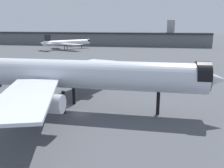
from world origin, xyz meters
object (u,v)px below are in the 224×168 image
at_px(airliner_near_gate, 78,75).
at_px(traffic_cone_near_nose, 111,76).
at_px(airliner_far_taxiway, 67,43).
at_px(traffic_cone_wingtip, 178,87).
at_px(baggage_cart_trailing, 49,75).

distance_m(airliner_near_gate, traffic_cone_near_nose, 36.11).
height_order(airliner_far_taxiway, traffic_cone_near_nose, airliner_far_taxiway).
relative_size(airliner_near_gate, traffic_cone_near_nose, 85.07).
height_order(airliner_near_gate, traffic_cone_wingtip, airliner_near_gate).
distance_m(airliner_far_taxiway, traffic_cone_wingtip, 129.35).
bearing_deg(airliner_far_taxiway, baggage_cart_trailing, -122.83).
bearing_deg(baggage_cart_trailing, airliner_near_gate, -176.23).
xyz_separation_m(airliner_far_taxiway, traffic_cone_wingtip, (60.60, -114.18, -4.73)).
height_order(airliner_near_gate, traffic_cone_near_nose, airliner_near_gate).
distance_m(airliner_near_gate, traffic_cone_wingtip, 33.92).
height_order(airliner_far_taxiway, traffic_cone_wingtip, airliner_far_taxiway).
bearing_deg(airliner_far_taxiway, traffic_cone_wingtip, -104.73).
distance_m(airliner_far_taxiway, baggage_cart_trailing, 104.35).
distance_m(airliner_far_taxiway, traffic_cone_near_nose, 107.41).
distance_m(baggage_cart_trailing, traffic_cone_wingtip, 44.26).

